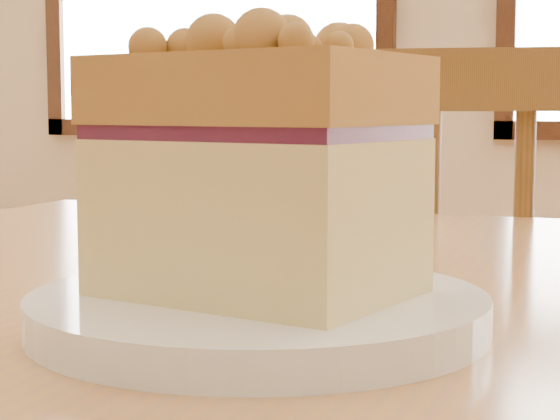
% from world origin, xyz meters
% --- Properties ---
extents(plate, '(0.21, 0.21, 0.02)m').
position_xyz_m(plate, '(-0.21, 0.16, 0.76)').
color(plate, white).
rests_on(plate, cafe_table_main).
extents(cake_slice, '(0.15, 0.13, 0.12)m').
position_xyz_m(cake_slice, '(-0.21, 0.16, 0.83)').
color(cake_slice, '#E3C780').
rests_on(cake_slice, plate).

